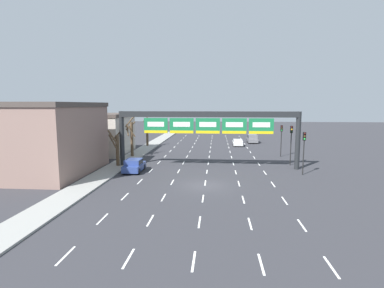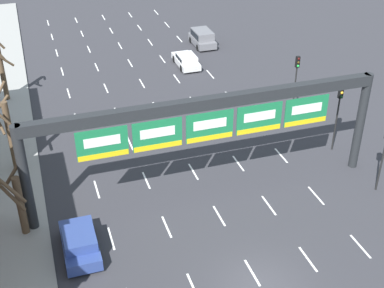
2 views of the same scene
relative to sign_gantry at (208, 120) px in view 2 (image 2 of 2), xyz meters
name	(u,v)px [view 2 (image 2 of 2)]	position (x,y,z in m)	size (l,w,h in m)	color
ground_plane	(260,286)	(0.00, -8.24, -5.44)	(220.00, 220.00, 0.00)	#333338
lane_dashes	(183,153)	(0.00, 5.26, -5.43)	(13.32, 67.00, 0.01)	white
sign_gantry	(208,120)	(0.00, 0.00, 0.00)	(21.98, 0.70, 6.90)	#232628
car_blue	(80,242)	(-8.40, -2.95, -4.64)	(1.91, 3.97, 1.50)	navy
suv_grey	(202,37)	(8.31, 25.02, -4.50)	(1.95, 3.94, 1.69)	slate
car_white	(186,60)	(5.03, 20.31, -4.77)	(1.81, 4.17, 1.22)	silver
traffic_light_near_gantry	(297,72)	(10.64, 8.86, -2.09)	(0.30, 0.35, 4.69)	black
traffic_light_mid_block	(339,105)	(10.49, 2.38, -1.85)	(0.30, 0.35, 5.05)	black
tree_bare_closest	(18,202)	(-11.25, -0.40, -3.03)	(1.55, 1.81, 4.48)	brown
tree_bare_second	(2,68)	(-11.68, 17.88, -2.41)	(1.64, 1.32, 5.92)	brown
tree_bare_third	(8,130)	(-11.47, 6.85, -2.35)	(1.84, 1.98, 6.04)	brown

